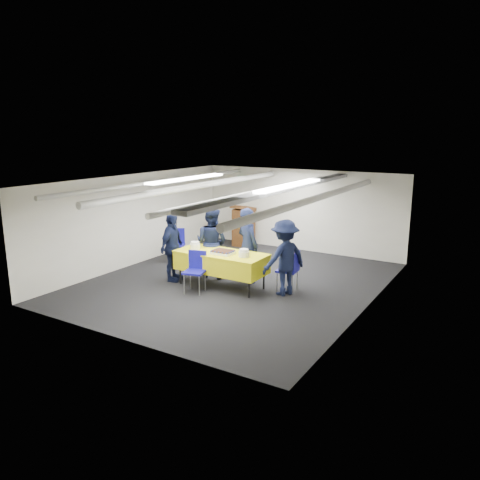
{
  "coord_description": "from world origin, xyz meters",
  "views": [
    {
      "loc": [
        5.32,
        -8.58,
        3.34
      ],
      "look_at": [
        0.24,
        -0.2,
        1.05
      ],
      "focal_mm": 35.0,
      "sensor_mm": 36.0,
      "label": 1
    }
  ],
  "objects_px": {
    "chair_near": "(196,267)",
    "sailor_b": "(212,242)",
    "chair_right": "(291,267)",
    "serving_table": "(221,262)",
    "sheet_cake": "(223,252)",
    "sailor_d": "(284,258)",
    "sailor_c": "(172,247)",
    "chair_left": "(176,242)",
    "podium": "(244,226)",
    "sailor_a": "(248,245)"
  },
  "relations": [
    {
      "from": "sheet_cake",
      "to": "chair_near",
      "type": "bearing_deg",
      "value": -129.64
    },
    {
      "from": "serving_table",
      "to": "sailor_a",
      "type": "distance_m",
      "value": 0.74
    },
    {
      "from": "chair_near",
      "to": "sailor_a",
      "type": "xyz_separation_m",
      "value": [
        0.6,
        1.14,
        0.31
      ]
    },
    {
      "from": "chair_left",
      "to": "sailor_b",
      "type": "relative_size",
      "value": 0.53
    },
    {
      "from": "podium",
      "to": "chair_right",
      "type": "height_order",
      "value": "podium"
    },
    {
      "from": "chair_left",
      "to": "sailor_a",
      "type": "distance_m",
      "value": 2.49
    },
    {
      "from": "chair_right",
      "to": "serving_table",
      "type": "bearing_deg",
      "value": -160.61
    },
    {
      "from": "sailor_a",
      "to": "sailor_d",
      "type": "distance_m",
      "value": 1.14
    },
    {
      "from": "chair_near",
      "to": "sailor_c",
      "type": "bearing_deg",
      "value": 160.75
    },
    {
      "from": "sheet_cake",
      "to": "chair_near",
      "type": "relative_size",
      "value": 0.53
    },
    {
      "from": "chair_near",
      "to": "chair_right",
      "type": "bearing_deg",
      "value": 31.24
    },
    {
      "from": "serving_table",
      "to": "chair_left",
      "type": "xyz_separation_m",
      "value": [
        -2.11,
        1.07,
        -0.03
      ]
    },
    {
      "from": "chair_near",
      "to": "sailor_b",
      "type": "distance_m",
      "value": 1.13
    },
    {
      "from": "sheet_cake",
      "to": "podium",
      "type": "distance_m",
      "value": 3.87
    },
    {
      "from": "sheet_cake",
      "to": "serving_table",
      "type": "bearing_deg",
      "value": 140.9
    },
    {
      "from": "chair_near",
      "to": "sailor_b",
      "type": "xyz_separation_m",
      "value": [
        -0.31,
        1.04,
        0.29
      ]
    },
    {
      "from": "chair_right",
      "to": "sailor_d",
      "type": "relative_size",
      "value": 0.55
    },
    {
      "from": "chair_near",
      "to": "sailor_c",
      "type": "distance_m",
      "value": 0.98
    },
    {
      "from": "chair_left",
      "to": "sailor_c",
      "type": "distance_m",
      "value": 1.62
    },
    {
      "from": "sailor_c",
      "to": "sailor_d",
      "type": "xyz_separation_m",
      "value": [
        2.58,
        0.48,
        0.01
      ]
    },
    {
      "from": "podium",
      "to": "chair_left",
      "type": "distance_m",
      "value": 2.45
    },
    {
      "from": "sheet_cake",
      "to": "chair_right",
      "type": "distance_m",
      "value": 1.49
    },
    {
      "from": "sheet_cake",
      "to": "sailor_c",
      "type": "relative_size",
      "value": 0.29
    },
    {
      "from": "chair_right",
      "to": "sheet_cake",
      "type": "bearing_deg",
      "value": -156.45
    },
    {
      "from": "sailor_a",
      "to": "sailor_d",
      "type": "relative_size",
      "value": 1.07
    },
    {
      "from": "serving_table",
      "to": "chair_right",
      "type": "xyz_separation_m",
      "value": [
        1.44,
        0.51,
        -0.03
      ]
    },
    {
      "from": "sheet_cake",
      "to": "podium",
      "type": "xyz_separation_m",
      "value": [
        -1.58,
        3.53,
        -0.2
      ]
    },
    {
      "from": "sheet_cake",
      "to": "chair_right",
      "type": "height_order",
      "value": "chair_right"
    },
    {
      "from": "sailor_d",
      "to": "podium",
      "type": "bearing_deg",
      "value": -112.11
    },
    {
      "from": "sailor_c",
      "to": "chair_near",
      "type": "bearing_deg",
      "value": -121.46
    },
    {
      "from": "serving_table",
      "to": "podium",
      "type": "relative_size",
      "value": 1.61
    },
    {
      "from": "chair_right",
      "to": "sailor_d",
      "type": "height_order",
      "value": "sailor_d"
    },
    {
      "from": "chair_right",
      "to": "chair_left",
      "type": "height_order",
      "value": "same"
    },
    {
      "from": "sailor_c",
      "to": "sailor_d",
      "type": "height_order",
      "value": "sailor_d"
    },
    {
      "from": "sailor_b",
      "to": "sailor_c",
      "type": "bearing_deg",
      "value": 47.48
    },
    {
      "from": "sailor_c",
      "to": "serving_table",
      "type": "bearing_deg",
      "value": -91.21
    },
    {
      "from": "chair_left",
      "to": "sailor_d",
      "type": "relative_size",
      "value": 0.55
    },
    {
      "from": "chair_right",
      "to": "sailor_b",
      "type": "bearing_deg",
      "value": -179.86
    },
    {
      "from": "sheet_cake",
      "to": "sailor_b",
      "type": "bearing_deg",
      "value": 140.15
    },
    {
      "from": "chair_right",
      "to": "chair_near",
      "type": "bearing_deg",
      "value": -148.76
    },
    {
      "from": "sailor_b",
      "to": "serving_table",
      "type": "bearing_deg",
      "value": 135.83
    },
    {
      "from": "chair_right",
      "to": "chair_left",
      "type": "distance_m",
      "value": 3.59
    },
    {
      "from": "chair_left",
      "to": "sailor_c",
      "type": "bearing_deg",
      "value": -54.53
    },
    {
      "from": "podium",
      "to": "sailor_d",
      "type": "bearing_deg",
      "value": -47.89
    },
    {
      "from": "sheet_cake",
      "to": "chair_left",
      "type": "bearing_deg",
      "value": 152.38
    },
    {
      "from": "sailor_a",
      "to": "sheet_cake",
      "type": "bearing_deg",
      "value": 93.5
    },
    {
      "from": "sailor_c",
      "to": "chair_right",
      "type": "bearing_deg",
      "value": -86.5
    },
    {
      "from": "serving_table",
      "to": "sailor_c",
      "type": "height_order",
      "value": "sailor_c"
    },
    {
      "from": "chair_near",
      "to": "sailor_b",
      "type": "height_order",
      "value": "sailor_b"
    },
    {
      "from": "sailor_a",
      "to": "serving_table",
      "type": "bearing_deg",
      "value": 83.59
    }
  ]
}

